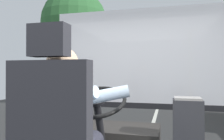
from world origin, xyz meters
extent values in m
cube|color=#2E2E2E|center=(0.00, 8.80, -0.03)|extent=(18.00, 44.00, 0.05)
cube|color=silver|center=(0.00, 8.80, 0.00)|extent=(0.12, 39.60, 0.00)
cube|color=#28282D|center=(-0.17, -0.54, 1.36)|extent=(0.48, 0.10, 0.66)
cube|color=#28282D|center=(-0.17, -0.54, 1.80)|extent=(0.22, 0.10, 0.18)
cylinder|color=silver|center=(-0.17, -0.38, 1.31)|extent=(0.35, 0.35, 0.56)
cube|color=black|center=(-0.17, -0.20, 1.38)|extent=(0.06, 0.01, 0.35)
sphere|color=tan|center=(-0.17, -0.38, 1.68)|extent=(0.20, 0.20, 0.20)
cylinder|color=silver|center=(-0.07, -0.12, 1.44)|extent=(0.55, 0.22, 0.19)
cylinder|color=silver|center=(-0.27, -0.12, 1.44)|extent=(0.55, 0.22, 0.19)
cylinder|color=black|center=(-0.17, 0.38, 1.15)|extent=(0.07, 0.24, 0.44)
torus|color=black|center=(-0.17, 0.29, 1.36)|extent=(0.56, 0.53, 0.25)
cylinder|color=black|center=(-0.17, 0.29, 1.36)|extent=(0.16, 0.16, 0.09)
cube|color=#333338|center=(0.64, 0.52, 1.00)|extent=(0.26, 0.22, 0.75)
cube|color=#9E9993|center=(0.64, 0.52, 1.38)|extent=(0.24, 0.19, 0.02)
cube|color=silver|center=(0.00, 1.62, 1.87)|extent=(2.50, 0.01, 1.40)
cube|color=black|center=(0.00, 1.62, 1.13)|extent=(2.50, 0.08, 0.08)
cylinder|color=#4C3828|center=(-3.94, 8.19, 1.50)|extent=(0.24, 0.24, 3.00)
sphere|color=#2A5C2D|center=(-3.94, 8.19, 4.03)|extent=(3.16, 3.16, 3.16)
cylinder|color=black|center=(3.32, 11.80, 0.25)|extent=(0.14, 0.50, 0.50)
cube|color=#195633|center=(3.96, 16.45, 0.59)|extent=(1.80, 4.44, 0.65)
cube|color=#282D33|center=(3.96, 16.19, 1.16)|extent=(1.47, 2.44, 0.49)
cylinder|color=black|center=(4.81, 17.83, 0.26)|extent=(0.14, 0.53, 0.53)
cylinder|color=black|center=(3.10, 17.83, 0.26)|extent=(0.14, 0.53, 0.53)
cylinder|color=black|center=(3.10, 15.08, 0.26)|extent=(0.14, 0.53, 0.53)
cube|color=maroon|center=(3.81, 22.02, 0.58)|extent=(1.87, 4.03, 0.64)
cube|color=#282D33|center=(3.81, 21.78, 1.14)|extent=(1.53, 2.21, 0.49)
cylinder|color=black|center=(4.69, 23.27, 0.26)|extent=(0.14, 0.52, 0.52)
cylinder|color=black|center=(2.92, 23.27, 0.26)|extent=(0.14, 0.52, 0.52)
cylinder|color=black|center=(4.69, 20.77, 0.26)|extent=(0.14, 0.52, 0.52)
cylinder|color=black|center=(2.92, 20.77, 0.26)|extent=(0.14, 0.52, 0.52)
camera|label=1|loc=(0.47, -1.62, 1.63)|focal=35.13mm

